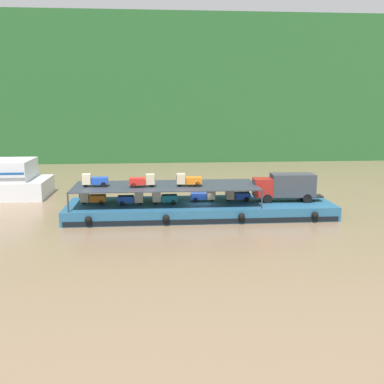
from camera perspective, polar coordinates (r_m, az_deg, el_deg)
name	(u,v)px	position (r m, az deg, el deg)	size (l,w,h in m)	color
ground_plane	(200,215)	(50.54, 1.01, -2.99)	(400.00, 400.00, 0.00)	#7F664C
hillside_far_bank	(175,81)	(109.49, -2.22, 13.90)	(120.47, 31.18, 31.29)	#235628
cargo_barge	(200,209)	(50.34, 1.02, -2.17)	(29.28, 8.48, 1.50)	#23567A
covered_lorry	(286,186)	(51.67, 11.75, 0.71)	(7.93, 2.58, 3.10)	maroon
cargo_rack	(166,186)	(49.58, -3.35, 0.78)	(20.08, 7.10, 2.00)	#2D333D
mini_truck_lower_stern	(93,198)	(50.49, -12.45, -0.72)	(2.75, 1.21, 1.38)	orange
mini_truck_lower_aft	(131,198)	(49.40, -7.71, -0.81)	(2.75, 1.22, 1.38)	#1E47B7
mini_truck_lower_mid	(164,198)	(49.47, -3.53, -0.71)	(2.75, 1.22, 1.38)	teal
mini_truck_lower_fore	(203,195)	(50.60, 1.45, -0.43)	(2.76, 1.23, 1.38)	#1E47B7
mini_truck_lower_bow	(237,195)	(51.00, 5.71, -0.39)	(2.76, 1.23, 1.38)	#1E47B7
mini_truck_upper_stern	(95,180)	(49.80, -12.22, 1.47)	(2.79, 1.28, 1.38)	#1E47B7
mini_truck_upper_mid	(142,181)	(48.71, -6.28, 1.45)	(2.78, 1.27, 1.38)	red
mini_truck_upper_fore	(189,180)	(48.86, -0.43, 1.54)	(2.76, 1.23, 1.38)	orange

